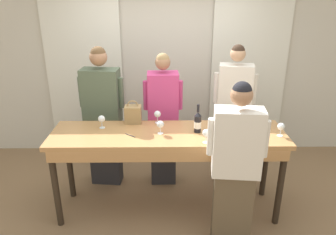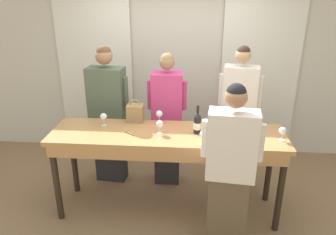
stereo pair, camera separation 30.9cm
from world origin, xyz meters
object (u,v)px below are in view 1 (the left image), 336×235
Objects in this scene: wine_bottle at (198,122)px; host_pouring at (235,168)px; wine_glass_front_right at (248,131)px; wine_glass_center_mid at (281,127)px; guest_olive_jacket at (103,117)px; handbag at (133,114)px; guest_pink_top at (163,121)px; guest_cream_sweater at (233,116)px; tasting_bar at (168,143)px; wine_glass_center_left at (206,133)px; wine_glass_front_mid at (160,125)px; wine_glass_front_left at (102,119)px; wine_glass_center_right at (157,114)px.

host_pouring reaches higher than wine_bottle.
wine_glass_center_mid is at bearing 16.47° from wine_glass_front_right.
handbag is at bearing -37.23° from guest_olive_jacket.
guest_cream_sweater is at bearing -0.00° from guest_pink_top.
tasting_bar is 1.48× the size of host_pouring.
wine_bottle reaches higher than wine_glass_center_left.
wine_glass_center_mid is (1.28, -0.08, -0.00)m from wine_glass_front_mid.
wine_glass_center_left is at bearing 128.97° from host_pouring.
guest_cream_sweater reaches higher than wine_glass_center_mid.
host_pouring is at bearing -26.94° from wine_glass_front_left.
wine_bottle is at bearing -27.56° from guest_olive_jacket.
guest_olive_jacket is (-1.14, 0.60, -0.18)m from wine_bottle.
host_pouring is (0.25, -0.31, -0.23)m from wine_glass_center_left.
tasting_bar is at bearing -37.81° from guest_olive_jacket.
guest_pink_top reaches higher than wine_glass_front_left.
wine_bottle is 0.81m from guest_cream_sweater.
guest_pink_top is 1.36m from host_pouring.
wine_bottle is at bearing 102.70° from wine_glass_center_left.
wine_glass_center_left is at bearing -35.65° from guest_olive_jacket.
wine_glass_front_left is (-1.07, 0.12, -0.01)m from wine_bottle.
wine_glass_front_right is 1.00× the size of wine_glass_center_right.
guest_pink_top is at bearing 180.00° from guest_cream_sweater.
wine_glass_front_mid is 0.31m from wine_glass_center_right.
guest_pink_top is at bearing 122.42° from wine_bottle.
wine_glass_front_mid is at bearing 168.16° from wine_glass_front_right.
tasting_bar is 1.38× the size of guest_cream_sweater.
handbag reaches higher than tasting_bar.
tasting_bar is 1.46× the size of guest_pink_top.
wine_bottle is at bearing -57.58° from guest_pink_top.
handbag is 1.84× the size of wine_glass_center_right.
wine_glass_front_left is at bearing 167.57° from tasting_bar.
guest_cream_sweater is at bearing 19.04° from wine_glass_center_right.
wine_glass_center_right is (0.62, 0.14, 0.00)m from wine_glass_front_left.
wine_glass_center_mid is 0.81m from guest_cream_sweater.
tasting_bar is at bearing -68.58° from wine_glass_center_right.
wine_glass_front_right is at bearing -27.79° from wine_glass_center_right.
guest_cream_sweater is (1.24, 0.32, -0.16)m from handbag.
guest_olive_jacket is 1.66m from guest_cream_sweater.
guest_cream_sweater is (0.92, 0.64, -0.16)m from wine_glass_front_mid.
wine_glass_front_left is at bearing -80.81° from guest_olive_jacket.
guest_cream_sweater reaches higher than wine_bottle.
guest_olive_jacket reaches higher than host_pouring.
wine_glass_center_left is (0.79, -0.55, 0.00)m from handbag.
wine_bottle is 2.15× the size of wine_glass_center_mid.
guest_olive_jacket reaches higher than handbag.
wine_glass_front_left is 1.96m from wine_glass_center_mid.
wine_glass_front_right is at bearing -22.60° from handbag.
guest_pink_top is at bearing 34.49° from wine_glass_front_left.
guest_olive_jacket reaches higher than wine_glass_center_left.
guest_olive_jacket is at bearing 153.28° from wine_glass_front_right.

